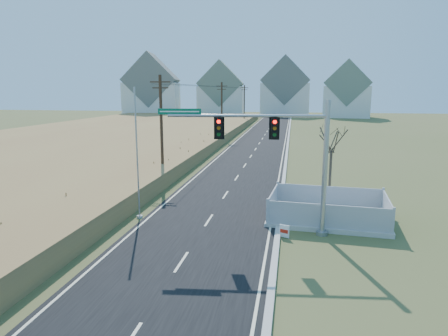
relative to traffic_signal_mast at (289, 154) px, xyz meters
The scene contains 16 objects.
ground 6.91m from the traffic_signal_mast, 151.08° to the right, with size 260.00×260.00×0.00m, color #4E5529.
road 47.87m from the traffic_signal_mast, 95.59° to the left, with size 8.00×180.00×0.06m, color black.
curb 47.64m from the traffic_signal_mast, 90.59° to the left, with size 0.30×180.00×0.18m, color #B2AFA8.
reed_marsh 47.29m from the traffic_signal_mast, 127.42° to the left, with size 38.00×110.00×1.30m, color olive.
utility_pole_near 16.70m from the traffic_signal_mast, 131.85° to the left, with size 1.80×0.26×9.00m.
utility_pole_mid 43.87m from the traffic_signal_mast, 104.71° to the left, with size 1.80×0.26×9.00m.
utility_pole_far 73.29m from the traffic_signal_mast, 98.74° to the left, with size 1.80×0.26×9.00m.
condo_nw 106.41m from the traffic_signal_mast, 113.64° to the left, with size 17.69×13.38×19.05m.
condo_nnw 107.87m from the traffic_signal_mast, 102.12° to the left, with size 14.93×11.17×17.03m.
condo_n 109.51m from the traffic_signal_mast, 91.38° to the left, with size 15.27×10.20×18.54m.
condo_ne 102.62m from the traffic_signal_mast, 81.39° to the left, with size 14.12×10.51×16.52m.
traffic_signal_mast is the anchor object (origin of this frame).
fence_enclosure 5.52m from the traffic_signal_mast, 49.96° to the left, with size 7.31×5.30×1.59m.
open_sign 4.11m from the traffic_signal_mast, 104.03° to the right, with size 0.53×0.26×0.68m.
flagpole 9.13m from the traffic_signal_mast, behind, with size 0.35×0.35×7.89m.
bare_tree 6.43m from the traffic_signal_mast, 65.40° to the left, with size 2.16×2.16×5.73m.
Camera 1 is at (4.76, -18.30, 7.65)m, focal length 32.00 mm.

